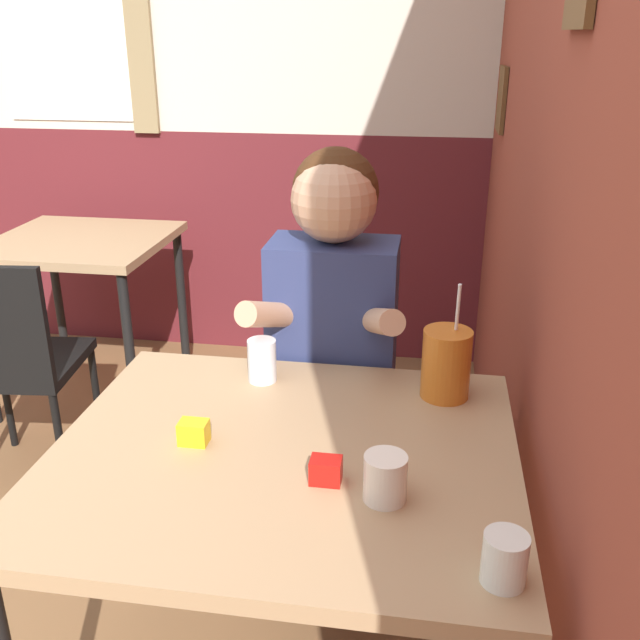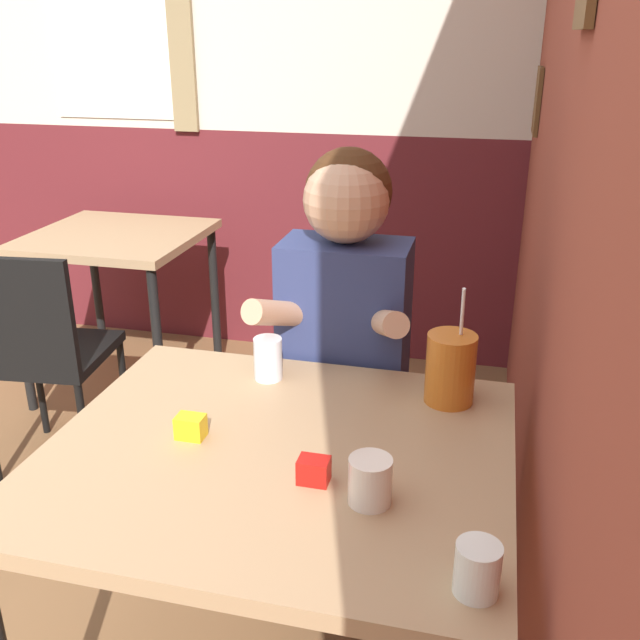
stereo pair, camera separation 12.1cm
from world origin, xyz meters
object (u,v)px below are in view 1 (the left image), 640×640
background_table (82,259)px  cocktail_pitcher (446,364)px  chair_near_window (9,357)px  person_seated (333,361)px  main_table (284,477)px

background_table → cocktail_pitcher: 1.92m
background_table → cocktail_pitcher: cocktail_pitcher is taller
chair_near_window → person_seated: person_seated is taller
chair_near_window → cocktail_pitcher: size_ratio=3.04×
main_table → cocktail_pitcher: (0.33, 0.29, 0.15)m
background_table → chair_near_window: chair_near_window is taller
background_table → person_seated: person_seated is taller
chair_near_window → main_table: bearing=-40.8°
chair_near_window → person_seated: (1.14, -0.23, 0.18)m
person_seated → background_table: bearing=142.5°
person_seated → cocktail_pitcher: 0.41m
cocktail_pitcher → person_seated: bearing=140.4°
background_table → cocktail_pitcher: size_ratio=2.58×
person_seated → cocktail_pitcher: person_seated is taller
background_table → chair_near_window: 0.71m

